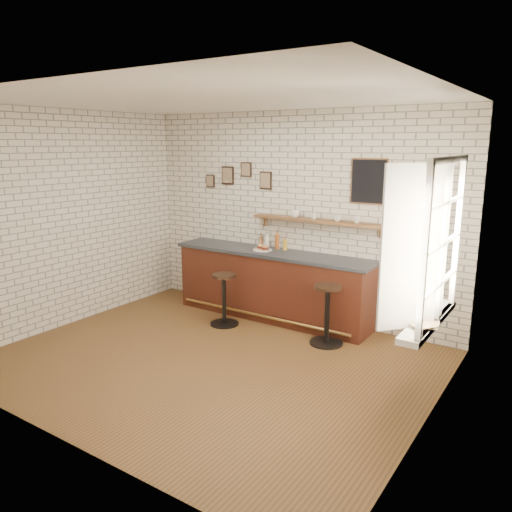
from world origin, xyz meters
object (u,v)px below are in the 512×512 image
(bitters_bottle_white, at_px, (267,241))
(shelf_cup_b, at_px, (314,216))
(bar_counter, at_px, (272,285))
(bar_stool_left, at_px, (224,298))
(condiment_bottle_yellow, at_px, (285,245))
(ciabatta_sandwich, at_px, (263,247))
(bar_stool_right, at_px, (327,313))
(shelf_cup_c, at_px, (338,218))
(book_upper, at_px, (419,323))
(sandwich_plate, at_px, (263,250))
(shelf_cup_d, at_px, (357,220))
(book_lower, at_px, (420,324))
(shelf_cup_a, at_px, (295,214))
(bitters_bottle_amber, at_px, (277,241))
(bitters_bottle_brown, at_px, (261,241))

(bitters_bottle_white, xyz_separation_m, shelf_cup_b, (0.76, 0.02, 0.44))
(bar_counter, xyz_separation_m, bar_stool_left, (-0.41, -0.63, -0.11))
(condiment_bottle_yellow, relative_size, bar_stool_left, 0.25)
(ciabatta_sandwich, distance_m, bar_stool_right, 1.48)
(shelf_cup_c, xyz_separation_m, book_upper, (1.67, -1.87, -0.59))
(sandwich_plate, relative_size, condiment_bottle_yellow, 1.49)
(shelf_cup_d, relative_size, book_upper, 0.49)
(bar_stool_left, bearing_deg, condiment_bottle_yellow, 57.05)
(book_lower, bearing_deg, shelf_cup_a, 133.23)
(sandwich_plate, relative_size, shelf_cup_c, 2.52)
(shelf_cup_b, bearing_deg, book_upper, -82.96)
(bar_stool_left, distance_m, book_lower, 3.21)
(book_upper, bearing_deg, shelf_cup_c, 171.71)
(bar_stool_left, distance_m, bar_stool_right, 1.54)
(shelf_cup_a, bearing_deg, ciabatta_sandwich, -154.53)
(bitters_bottle_white, distance_m, bitters_bottle_amber, 0.18)
(ciabatta_sandwich, relative_size, bitters_bottle_white, 1.07)
(bitters_bottle_brown, xyz_separation_m, bar_stool_right, (1.43, -0.64, -0.67))
(condiment_bottle_yellow, bearing_deg, ciabatta_sandwich, -141.14)
(ciabatta_sandwich, distance_m, book_upper, 3.19)
(sandwich_plate, bearing_deg, bar_stool_right, -19.08)
(sandwich_plate, height_order, bar_stool_right, sandwich_plate)
(ciabatta_sandwich, xyz_separation_m, bitters_bottle_amber, (0.11, 0.20, 0.06))
(condiment_bottle_yellow, xyz_separation_m, shelf_cup_d, (1.09, 0.02, 0.46))
(bar_stool_right, height_order, book_lower, book_lower)
(shelf_cup_a, xyz_separation_m, shelf_cup_c, (0.66, 0.00, -0.01))
(shelf_cup_d, height_order, book_lower, shelf_cup_d)
(bitters_bottle_brown, relative_size, condiment_bottle_yellow, 1.08)
(shelf_cup_b, bearing_deg, book_lower, -82.45)
(book_upper, bearing_deg, bar_stool_right, -179.44)
(bar_stool_right, bearing_deg, bar_counter, 157.58)
(shelf_cup_b, relative_size, shelf_cup_d, 0.94)
(bar_counter, bearing_deg, bar_stool_right, -22.42)
(sandwich_plate, distance_m, shelf_cup_d, 1.47)
(bar_stool_left, xyz_separation_m, shelf_cup_c, (1.33, 0.83, 1.14))
(bitters_bottle_white, distance_m, shelf_cup_a, 0.64)
(ciabatta_sandwich, xyz_separation_m, shelf_cup_a, (0.40, 0.22, 0.49))
(bar_counter, relative_size, book_upper, 15.39)
(sandwich_plate, bearing_deg, shelf_cup_d, 9.40)
(bar_counter, relative_size, condiment_bottle_yellow, 16.47)
(bitters_bottle_amber, bearing_deg, sandwich_plate, -121.43)
(bitters_bottle_white, xyz_separation_m, shelf_cup_d, (1.40, 0.02, 0.44))
(bar_counter, height_order, bitters_bottle_amber, bitters_bottle_amber)
(bar_stool_right, height_order, shelf_cup_b, shelf_cup_b)
(bitters_bottle_white, xyz_separation_m, shelf_cup_c, (1.12, 0.02, 0.44))
(bitters_bottle_white, bearing_deg, ciabatta_sandwich, -72.48)
(bar_counter, distance_m, bar_stool_left, 0.76)
(shelf_cup_b, bearing_deg, sandwich_plate, 157.21)
(shelf_cup_a, bearing_deg, condiment_bottle_yellow, -175.90)
(book_upper, bearing_deg, bar_counter, -172.83)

